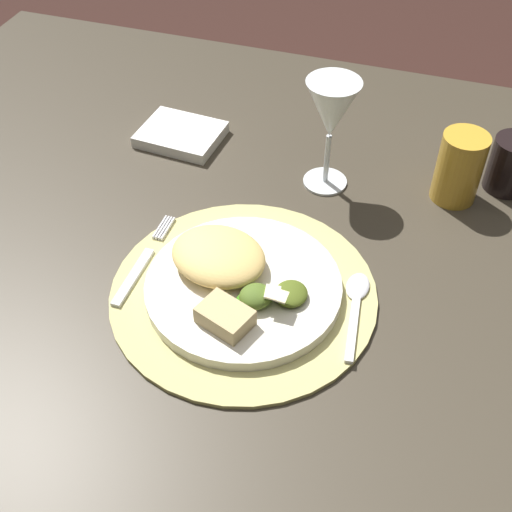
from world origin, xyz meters
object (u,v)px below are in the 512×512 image
object	(u,v)px
dinner_plate	(243,287)
wine_glass	(331,113)
spoon	(356,299)
dining_table	(224,295)
dark_tumbler	(511,164)
fork	(142,263)
napkin	(181,135)
amber_tumbler	(459,168)

from	to	relation	value
dinner_plate	wine_glass	xyz separation A→B (m)	(0.04, 0.25, 0.11)
dinner_plate	spoon	world-z (taller)	dinner_plate
wine_glass	dining_table	bearing A→B (deg)	-125.72
dinner_plate	dark_tumbler	size ratio (longest dim) A/B	2.99
fork	napkin	bearing A→B (deg)	102.65
dinner_plate	napkin	distance (m)	0.35
dining_table	amber_tumbler	world-z (taller)	amber_tumbler
napkin	amber_tumbler	bearing A→B (deg)	-1.33
spoon	amber_tumbler	distance (m)	0.27
napkin	dark_tumbler	size ratio (longest dim) A/B	1.54
spoon	wine_glass	bearing A→B (deg)	112.95
napkin	wine_glass	size ratio (longest dim) A/B	0.74
dining_table	fork	world-z (taller)	fork
dinner_plate	spoon	distance (m)	0.14
dinner_plate	spoon	xyz separation A→B (m)	(0.14, 0.03, -0.01)
wine_glass	fork	bearing A→B (deg)	-126.63
napkin	amber_tumbler	size ratio (longest dim) A/B	1.20
fork	spoon	size ratio (longest dim) A/B	1.20
dining_table	amber_tumbler	bearing A→B (deg)	31.36
spoon	wine_glass	size ratio (longest dim) A/B	0.84
wine_glass	amber_tumbler	world-z (taller)	wine_glass
napkin	spoon	bearing A→B (deg)	-37.09
spoon	wine_glass	world-z (taller)	wine_glass
spoon	amber_tumbler	xyz separation A→B (m)	(0.09, 0.25, 0.04)
fork	wine_glass	world-z (taller)	wine_glass
fork	wine_glass	distance (m)	0.33
dining_table	spoon	xyz separation A→B (m)	(0.20, -0.07, 0.14)
dining_table	amber_tumbler	xyz separation A→B (m)	(0.29, 0.18, 0.18)
dining_table	spoon	distance (m)	0.25
dining_table	dark_tumbler	world-z (taller)	dark_tumbler
dinner_plate	fork	bearing A→B (deg)	178.94
dining_table	spoon	size ratio (longest dim) A/B	9.09
dinner_plate	dark_tumbler	xyz separation A→B (m)	(0.30, 0.32, 0.03)
fork	wine_glass	size ratio (longest dim) A/B	1.01
fork	spoon	bearing A→B (deg)	5.28
fork	napkin	size ratio (longest dim) A/B	1.36
spoon	napkin	world-z (taller)	napkin
fork	dark_tumbler	bearing A→B (deg)	36.16
dinner_plate	napkin	size ratio (longest dim) A/B	1.95
fork	napkin	xyz separation A→B (m)	(-0.06, 0.28, 0.00)
wine_glass	dark_tumbler	distance (m)	0.28
napkin	wine_glass	distance (m)	0.27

